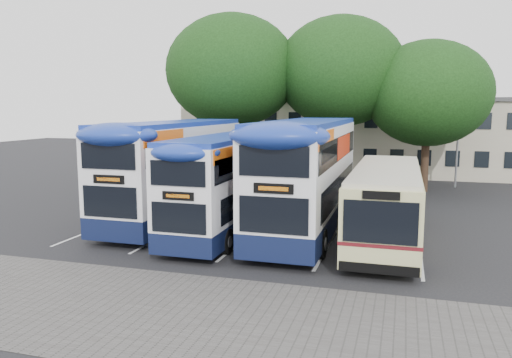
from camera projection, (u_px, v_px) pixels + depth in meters
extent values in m
plane|color=black|center=(323.00, 268.00, 17.16)|extent=(120.00, 120.00, 0.00)
cube|color=#595654|center=(217.00, 319.00, 12.98)|extent=(40.00, 6.00, 0.01)
cube|color=silver|center=(125.00, 218.00, 24.94)|extent=(0.12, 11.00, 0.01)
cube|color=silver|center=(189.00, 222.00, 23.95)|extent=(0.12, 11.00, 0.01)
cube|color=silver|center=(259.00, 227.00, 22.96)|extent=(0.12, 11.00, 0.01)
cube|color=silver|center=(335.00, 232.00, 21.98)|extent=(0.12, 11.00, 0.01)
cube|color=silver|center=(419.00, 238.00, 20.99)|extent=(0.12, 11.00, 0.01)
cube|color=#B1A48E|center=(374.00, 137.00, 42.35)|extent=(32.00, 8.00, 6.00)
cube|color=#4C4C4F|center=(375.00, 100.00, 41.92)|extent=(32.40, 8.40, 0.30)
cube|color=black|center=(370.00, 156.00, 38.72)|extent=(30.00, 0.06, 1.20)
cube|color=black|center=(371.00, 120.00, 38.33)|extent=(30.00, 0.06, 1.20)
cylinder|color=gray|center=(459.00, 122.00, 33.81)|extent=(0.14, 0.14, 9.00)
cube|color=gray|center=(463.00, 54.00, 33.17)|extent=(0.12, 0.80, 0.12)
cube|color=gray|center=(463.00, 54.00, 32.80)|extent=(0.25, 0.50, 0.12)
cylinder|color=black|center=(233.00, 144.00, 34.70)|extent=(0.50, 0.50, 5.84)
ellipsoid|color=black|center=(232.00, 71.00, 33.98)|extent=(8.99, 8.99, 7.65)
cylinder|color=black|center=(339.00, 145.00, 34.14)|extent=(0.50, 0.50, 5.78)
ellipsoid|color=black|center=(340.00, 71.00, 33.43)|extent=(8.66, 8.66, 7.36)
cylinder|color=black|center=(425.00, 156.00, 32.45)|extent=(0.50, 0.50, 4.68)
ellipsoid|color=black|center=(428.00, 93.00, 31.88)|extent=(7.95, 7.95, 6.76)
cube|color=#10183B|center=(176.00, 204.00, 24.53)|extent=(2.73, 11.46, 0.87)
cube|color=white|center=(175.00, 161.00, 24.23)|extent=(2.73, 11.46, 3.38)
cube|color=#1A359D|center=(175.00, 125.00, 23.98)|extent=(2.67, 11.23, 0.33)
cube|color=black|center=(179.00, 179.00, 24.67)|extent=(2.77, 10.15, 1.09)
cube|color=black|center=(175.00, 145.00, 24.12)|extent=(2.77, 10.80, 0.98)
cube|color=orange|center=(165.00, 138.00, 20.08)|extent=(0.02, 3.49, 0.60)
cube|color=black|center=(109.00, 179.00, 18.78)|extent=(1.31, 0.06, 0.33)
cylinder|color=black|center=(182.00, 196.00, 28.07)|extent=(0.33, 1.09, 1.09)
cylinder|color=black|center=(223.00, 198.00, 27.37)|extent=(0.33, 1.09, 1.09)
cylinder|color=black|center=(112.00, 223.00, 21.34)|extent=(0.33, 1.09, 1.09)
cylinder|color=black|center=(164.00, 227.00, 20.64)|extent=(0.33, 1.09, 1.09)
cube|color=#10183B|center=(229.00, 216.00, 22.14)|extent=(2.42, 10.16, 0.77)
cube|color=white|center=(228.00, 174.00, 21.87)|extent=(2.42, 10.16, 3.00)
cube|color=#1A359D|center=(228.00, 139.00, 21.65)|extent=(2.37, 9.96, 0.29)
cube|color=black|center=(231.00, 192.00, 22.26)|extent=(2.46, 9.00, 0.97)
cube|color=black|center=(228.00, 159.00, 21.77)|extent=(2.46, 9.58, 0.87)
cube|color=orange|center=(229.00, 154.00, 18.19)|extent=(0.02, 3.10, 0.53)
cube|color=black|center=(178.00, 196.00, 17.04)|extent=(1.16, 0.06, 0.29)
cylinder|color=black|center=(228.00, 207.00, 25.27)|extent=(0.29, 0.97, 0.97)
cylinder|color=black|center=(270.00, 209.00, 24.66)|extent=(0.29, 0.97, 0.97)
cylinder|color=black|center=(173.00, 237.00, 19.31)|extent=(0.29, 0.97, 0.97)
cylinder|color=black|center=(226.00, 241.00, 18.69)|extent=(0.29, 0.97, 0.97)
cube|color=#10183B|center=(307.00, 214.00, 22.11)|extent=(2.79, 11.73, 0.89)
cube|color=white|center=(307.00, 165.00, 21.80)|extent=(2.79, 11.73, 3.46)
cube|color=#1A359D|center=(308.00, 124.00, 21.54)|extent=(2.74, 11.49, 0.34)
cube|color=black|center=(308.00, 186.00, 22.25)|extent=(2.83, 10.39, 1.12)
cube|color=black|center=(308.00, 147.00, 21.69)|extent=(2.83, 11.06, 1.01)
cube|color=orange|center=(327.00, 139.00, 17.54)|extent=(0.02, 3.57, 0.61)
cube|color=black|center=(273.00, 189.00, 16.22)|extent=(1.34, 0.06, 0.34)
cylinder|color=black|center=(295.00, 203.00, 25.73)|extent=(0.34, 1.12, 1.12)
cylinder|color=black|center=(344.00, 206.00, 25.01)|extent=(0.34, 1.12, 1.12)
cylinder|color=black|center=(254.00, 238.00, 18.84)|extent=(0.34, 1.12, 1.12)
cylinder|color=black|center=(321.00, 244.00, 18.13)|extent=(0.34, 1.12, 1.12)
cube|color=#B3240B|center=(344.00, 146.00, 22.61)|extent=(0.02, 4.47, 0.95)
cube|color=beige|center=(386.00, 203.00, 20.30)|extent=(2.57, 10.29, 2.62)
cube|color=beige|center=(387.00, 170.00, 20.10)|extent=(2.47, 9.88, 0.21)
cube|color=black|center=(387.00, 190.00, 20.72)|extent=(2.61, 8.23, 0.93)
cube|color=maroon|center=(386.00, 213.00, 20.36)|extent=(2.60, 10.31, 0.12)
cube|color=black|center=(380.00, 222.00, 15.35)|extent=(2.26, 0.06, 1.34)
cylinder|color=black|center=(347.00, 250.00, 17.46)|extent=(0.31, 1.03, 1.03)
cylinder|color=black|center=(416.00, 256.00, 16.81)|extent=(0.31, 1.03, 1.03)
cylinder|color=black|center=(362.00, 212.00, 23.71)|extent=(0.31, 1.03, 1.03)
cylinder|color=black|center=(413.00, 215.00, 23.06)|extent=(0.31, 1.03, 1.03)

